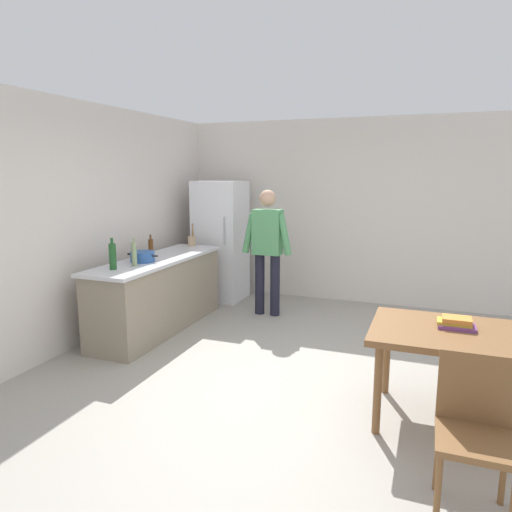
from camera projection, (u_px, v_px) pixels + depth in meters
The scene contains 14 objects.
ground_plane at pixel (297, 380), 4.38m from camera, with size 14.00×14.00×0.00m, color #9E998E.
wall_back at pixel (354, 212), 6.90m from camera, with size 6.40×0.12×2.70m, color silver.
wall_left at pixel (80, 224), 5.23m from camera, with size 0.12×5.60×2.70m, color silver.
kitchen_counter at pixel (159, 294), 5.73m from camera, with size 0.64×2.20×0.90m.
refrigerator at pixel (221, 241), 7.09m from camera, with size 0.70×0.67×1.80m.
person at pixel (267, 244), 6.23m from camera, with size 0.70×0.22×1.70m.
dining_table at pixel (467, 342), 3.49m from camera, with size 1.40×0.90×0.75m.
chair at pixel (475, 423), 2.62m from camera, with size 0.42×0.42×0.91m.
cooking_pot at pixel (143, 257), 5.41m from camera, with size 0.40×0.28×0.12m.
utensil_jar at pixel (192, 240), 6.56m from camera, with size 0.11×0.11×0.32m.
bottle_wine_green at pixel (113, 256), 4.97m from camera, with size 0.08×0.08×0.34m.
bottle_beer_brown at pixel (151, 247), 5.84m from camera, with size 0.06×0.06×0.26m.
bottle_vinegar_tall at pixel (134, 254), 5.15m from camera, with size 0.06×0.06×0.32m.
book_stack at pixel (456, 323), 3.57m from camera, with size 0.28×0.19×0.08m.
Camera 1 is at (1.10, -3.97, 1.93)m, focal length 32.69 mm.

